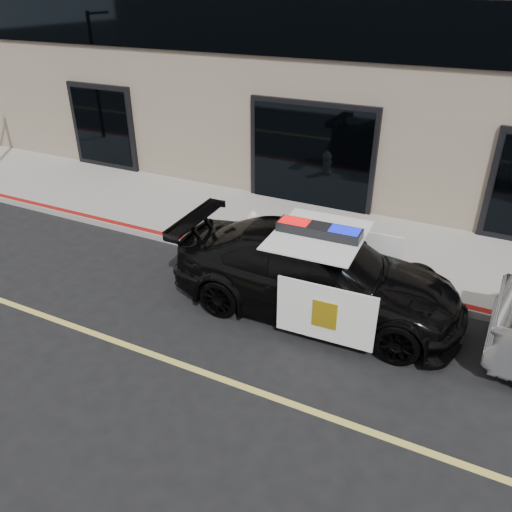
% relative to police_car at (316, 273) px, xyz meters
% --- Properties ---
extents(ground, '(120.00, 120.00, 0.00)m').
position_rel_police_car_xyz_m(ground, '(-0.85, -2.45, -0.79)').
color(ground, black).
rests_on(ground, ground).
extents(sidewalk_n, '(60.00, 3.50, 0.15)m').
position_rel_police_car_xyz_m(sidewalk_n, '(-0.85, 2.80, -0.71)').
color(sidewalk_n, gray).
rests_on(sidewalk_n, ground).
extents(police_car, '(2.68, 5.51, 1.75)m').
position_rel_police_car_xyz_m(police_car, '(0.00, 0.00, 0.00)').
color(police_car, black).
rests_on(police_car, ground).
extents(fire_hydrant, '(0.33, 0.46, 0.73)m').
position_rel_police_car_xyz_m(fire_hydrant, '(-2.21, 1.83, -0.30)').
color(fire_hydrant, silver).
rests_on(fire_hydrant, sidewalk_n).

